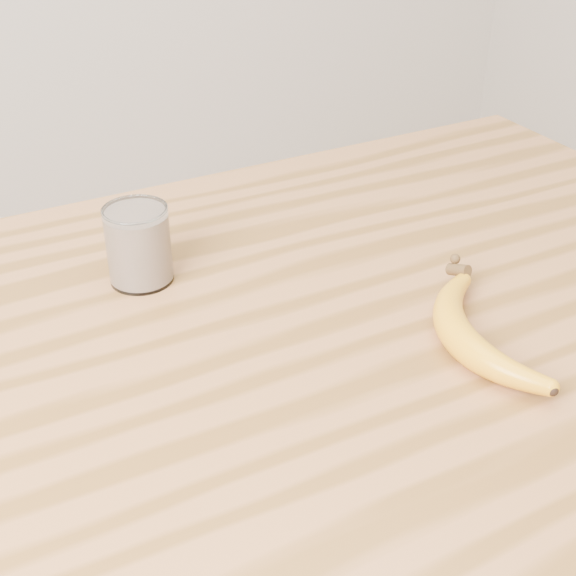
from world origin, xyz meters
name	(u,v)px	position (x,y,z in m)	size (l,w,h in m)	color
table	(299,427)	(0.00, 0.00, 0.77)	(1.20, 0.80, 0.90)	#9D6839
smoothie_glass	(139,245)	(-0.11, 0.17, 0.94)	(0.07, 0.07, 0.09)	white
banana	(456,335)	(0.12, -0.10, 0.92)	(0.10, 0.28, 0.03)	orange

